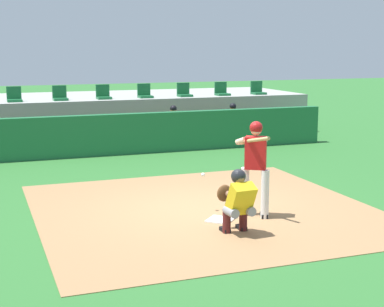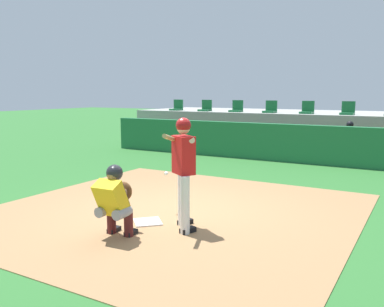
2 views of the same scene
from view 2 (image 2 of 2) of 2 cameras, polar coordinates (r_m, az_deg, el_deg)
The scene contains 15 objects.
ground_plane at distance 7.71m, azimuth -2.63°, elevation -8.04°, with size 80.00×80.00×0.00m, color #2D6B2D.
dirt_infield at distance 7.71m, azimuth -2.63°, elevation -8.00°, with size 6.40×6.40×0.01m, color #9E754C.
home_plate at distance 7.07m, azimuth -6.16°, elevation -9.41°, with size 0.44×0.44×0.02m, color white.
batter_at_plate at distance 6.47m, azimuth -1.21°, elevation -1.79°, with size 0.54×0.91×1.80m.
catcher_crouched at distance 6.33m, azimuth -10.60°, elevation -6.12°, with size 0.50×1.85×1.13m.
dugout_wall at distance 13.43m, azimuth 12.46°, elevation 1.46°, with size 13.00×0.30×1.20m, color #1E6638.
dugout_bench at distance 14.43m, azimuth 13.62°, elevation 0.39°, with size 11.80×0.44×0.45m, color olive.
dugout_player_0 at distance 13.82m, azimuth 20.87°, elevation 1.61°, with size 0.49×0.70×1.30m.
stands_platform at distance 17.64m, azimuth 16.81°, elevation 3.25°, with size 15.00×4.40×1.40m, color #9E9E99.
stadium_seat_0 at distance 18.42m, azimuth -2.10°, elevation 6.41°, with size 0.46×0.46×0.48m.
stadium_seat_1 at distance 17.70m, azimuth 1.89°, elevation 6.33°, with size 0.46×0.46×0.48m.
stadium_seat_2 at distance 17.06m, azimuth 6.20°, elevation 6.21°, with size 0.46×0.46×0.48m.
stadium_seat_3 at distance 16.53m, azimuth 10.81°, elevation 6.04°, with size 0.46×0.46×0.48m.
stadium_seat_4 at distance 16.12m, azimuth 15.69°, elevation 5.82°, with size 0.46×0.46×0.48m.
stadium_seat_5 at distance 15.82m, azimuth 20.78°, elevation 5.54°, with size 0.46×0.46×0.48m.
Camera 2 is at (3.99, -6.22, 2.19)m, focal length 38.45 mm.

